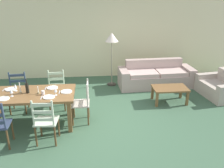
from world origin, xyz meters
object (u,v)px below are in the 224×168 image
wine_bottle (27,88)px  coffee_cup_primary (43,93)px  armchair_upholstered (221,88)px  wine_glass_near_right (55,90)px  wine_glass_far_left (15,86)px  couch (155,77)px  dining_chair_far_left (18,92)px  dining_chair_far_right (57,90)px  standing_lamp (112,40)px  wine_glass_near_left (11,91)px  coffee_table (170,90)px  dining_chair_head_east (83,102)px  dining_table (30,97)px  dining_chair_near_right (46,121)px

wine_bottle → coffee_cup_primary: 0.37m
armchair_upholstered → wine_glass_near_right: bearing=-164.0°
wine_glass_far_left → couch: 4.13m
coffee_cup_primary → couch: coffee_cup_primary is taller
couch → coffee_cup_primary: bearing=-144.4°
dining_chair_far_left → armchair_upholstered: 5.41m
dining_chair_far_left → dining_chair_far_right: (0.92, 0.06, 0.00)m
wine_glass_near_right → standing_lamp: bearing=59.9°
wine_glass_near_left → coffee_table: size_ratio=0.18×
dining_chair_far_right → wine_bottle: bearing=-123.0°
coffee_cup_primary → coffee_table: coffee_cup_primary is taller
wine_glass_near_left → coffee_table: 3.85m
coffee_table → dining_chair_head_east: bearing=-160.5°
wine_bottle → armchair_upholstered: wine_bottle is taller
wine_bottle → dining_table: bearing=-35.1°
dining_chair_far_left → standing_lamp: size_ratio=0.59×
dining_chair_head_east → armchair_upholstered: dining_chair_head_east is taller
wine_glass_near_left → coffee_cup_primary: size_ratio=1.79×
dining_chair_head_east → coffee_table: (2.26, 0.80, -0.12)m
dining_table → coffee_cup_primary: 0.35m
dining_table → wine_glass_near_left: size_ratio=11.80×
armchair_upholstered → dining_chair_far_right: bearing=-176.0°
dining_chair_far_right → dining_chair_head_east: 1.00m
wine_bottle → armchair_upholstered: size_ratio=0.25×
coffee_cup_primary → dining_chair_far_left: bearing=133.4°
dining_chair_far_right → coffee_table: size_ratio=1.07×
wine_bottle → wine_glass_near_right: bearing=-16.3°
wine_glass_near_right → armchair_upholstered: bearing=16.0°
dining_chair_near_right → dining_chair_far_left: bearing=121.8°
armchair_upholstered → coffee_table: bearing=-170.5°
dining_table → wine_glass_far_left: (-0.32, 0.16, 0.20)m
dining_table → dining_chair_far_right: 0.92m
dining_table → dining_chair_head_east: dining_chair_head_east is taller
dining_chair_head_east → wine_bottle: wine_bottle is taller
coffee_cup_primary → dining_chair_far_right: bearing=80.6°
dining_table → wine_bottle: 0.21m
wine_glass_near_right → coffee_table: bearing=19.5°
dining_chair_far_left → coffee_cup_primary: 1.17m
dining_chair_far_left → wine_glass_near_left: (0.15, -0.84, 0.38)m
standing_lamp → coffee_table: bearing=-44.8°
dining_chair_near_right → dining_chair_head_east: size_ratio=1.00×
dining_chair_far_left → coffee_table: size_ratio=1.07×
coffee_cup_primary → coffee_table: 3.23m
dining_chair_far_left → wine_bottle: (0.43, -0.69, 0.39)m
dining_chair_near_right → wine_bottle: 0.97m
dining_chair_far_left → couch: size_ratio=0.41×
wine_glass_far_left → armchair_upholstered: 5.36m
dining_chair_head_east → dining_chair_far_right: bearing=131.4°
dining_chair_far_left → couch: (3.77, 1.33, -0.19)m
wine_glass_near_left → armchair_upholstered: size_ratio=0.13×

